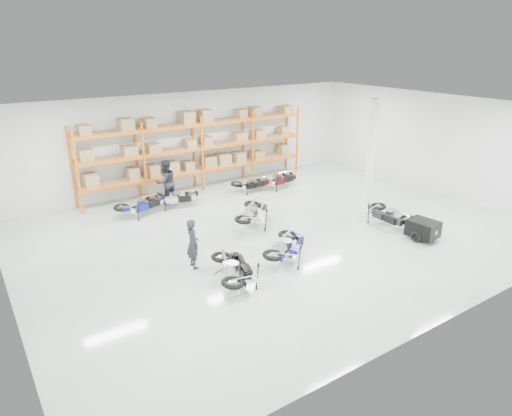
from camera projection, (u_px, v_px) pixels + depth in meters
room at (280, 174)px, 16.26m from camera, size 18.00×18.00×18.00m
pallet_rack at (198, 142)px, 21.28m from camera, size 11.28×0.98×3.62m
structural_column at (371, 152)px, 19.35m from camera, size 0.25×0.25×4.50m
moto_blue_centre at (288, 243)px, 14.71m from camera, size 2.15×1.94×1.27m
moto_silver_left at (254, 210)px, 17.52m from camera, size 2.11×2.12×1.30m
moto_black_far_left at (235, 265)px, 13.28m from camera, size 1.53×2.14×1.25m
moto_touring_right at (388, 211)px, 17.46m from camera, size 1.09×1.96×1.22m
trailer at (423, 229)px, 16.27m from camera, size 0.92×1.73×0.71m
moto_back_a at (141, 201)px, 18.53m from camera, size 2.07×1.43×1.22m
moto_back_b at (175, 195)px, 19.43m from camera, size 1.96×1.37×1.15m
moto_back_c at (252, 181)px, 21.39m from camera, size 1.70×0.95×1.06m
moto_back_d at (278, 176)px, 21.90m from camera, size 1.95×1.08×1.22m
person_left at (193, 244)px, 14.17m from camera, size 0.44×0.62×1.61m
person_back at (166, 182)px, 19.66m from camera, size 1.05×0.87×1.95m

